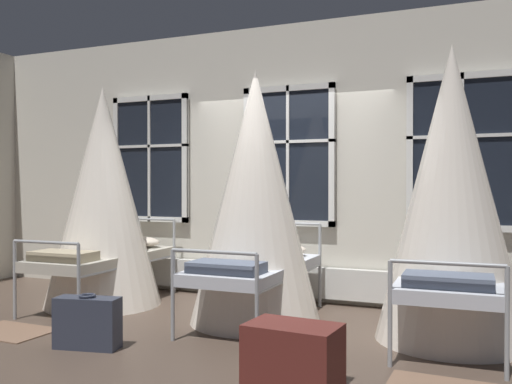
{
  "coord_description": "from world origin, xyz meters",
  "views": [
    {
      "loc": [
        2.23,
        -5.3,
        1.41
      ],
      "look_at": [
        0.02,
        -0.02,
        1.34
      ],
      "focal_mm": 38.84,
      "sensor_mm": 36.0,
      "label": 1
    }
  ],
  "objects_px": {
    "cot_third": "(451,197)",
    "travel_trunk": "(293,356)",
    "suitcase_dark": "(88,323)",
    "cot_first": "(103,199)",
    "cot_second": "(255,199)"
  },
  "relations": [
    {
      "from": "cot_first",
      "to": "suitcase_dark",
      "type": "distance_m",
      "value": 2.06
    },
    {
      "from": "cot_third",
      "to": "travel_trunk",
      "type": "bearing_deg",
      "value": 148.74
    },
    {
      "from": "cot_second",
      "to": "travel_trunk",
      "type": "xyz_separation_m",
      "value": [
        0.96,
        -1.6,
        -1.04
      ]
    },
    {
      "from": "cot_second",
      "to": "cot_third",
      "type": "xyz_separation_m",
      "value": [
        1.9,
        0.04,
        0.04
      ]
    },
    {
      "from": "cot_third",
      "to": "travel_trunk",
      "type": "relative_size",
      "value": 4.19
    },
    {
      "from": "cot_second",
      "to": "travel_trunk",
      "type": "height_order",
      "value": "cot_second"
    },
    {
      "from": "travel_trunk",
      "to": "cot_third",
      "type": "bearing_deg",
      "value": 60.13
    },
    {
      "from": "suitcase_dark",
      "to": "travel_trunk",
      "type": "bearing_deg",
      "value": -16.49
    },
    {
      "from": "cot_third",
      "to": "travel_trunk",
      "type": "distance_m",
      "value": 2.18
    },
    {
      "from": "cot_second",
      "to": "suitcase_dark",
      "type": "height_order",
      "value": "cot_second"
    },
    {
      "from": "cot_third",
      "to": "suitcase_dark",
      "type": "distance_m",
      "value": 3.4
    },
    {
      "from": "cot_third",
      "to": "cot_first",
      "type": "bearing_deg",
      "value": 88.32
    },
    {
      "from": "cot_third",
      "to": "travel_trunk",
      "type": "height_order",
      "value": "cot_third"
    },
    {
      "from": "cot_first",
      "to": "cot_second",
      "type": "distance_m",
      "value": 1.97
    },
    {
      "from": "cot_first",
      "to": "cot_second",
      "type": "relative_size",
      "value": 0.99
    }
  ]
}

